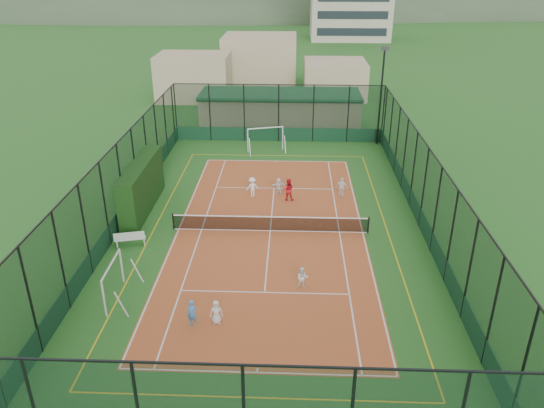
{
  "coord_description": "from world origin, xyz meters",
  "views": [
    {
      "loc": [
        1.23,
        -27.89,
        14.86
      ],
      "look_at": [
        0.06,
        1.23,
        1.2
      ],
      "focal_mm": 35.0,
      "sensor_mm": 36.0,
      "label": 1
    }
  ],
  "objects_px": {
    "floodlight_ne": "(381,97)",
    "coach": "(288,190)",
    "child_near_mid": "(192,313)",
    "child_near_right": "(302,278)",
    "futsal_goal_far": "(265,139)",
    "child_far_right": "(342,187)",
    "clubhouse": "(280,109)",
    "child_near_left": "(216,312)",
    "child_far_back": "(279,186)",
    "white_bench": "(130,238)",
    "child_far_left": "(252,187)",
    "futsal_goal_near": "(113,282)"
  },
  "relations": [
    {
      "from": "child_far_left",
      "to": "floodlight_ne",
      "type": "bearing_deg",
      "value": -151.85
    },
    {
      "from": "child_near_right",
      "to": "child_far_right",
      "type": "height_order",
      "value": "child_far_right"
    },
    {
      "from": "child_near_left",
      "to": "child_far_back",
      "type": "bearing_deg",
      "value": 73.95
    },
    {
      "from": "white_bench",
      "to": "futsal_goal_near",
      "type": "relative_size",
      "value": 0.58
    },
    {
      "from": "floodlight_ne",
      "to": "futsal_goal_far",
      "type": "bearing_deg",
      "value": -166.8
    },
    {
      "from": "child_near_right",
      "to": "child_far_back",
      "type": "distance_m",
      "value": 11.48
    },
    {
      "from": "floodlight_ne",
      "to": "child_near_mid",
      "type": "xyz_separation_m",
      "value": [
        -11.64,
        -25.63,
        -3.48
      ]
    },
    {
      "from": "white_bench",
      "to": "futsal_goal_near",
      "type": "bearing_deg",
      "value": -96.54
    },
    {
      "from": "child_far_back",
      "to": "coach",
      "type": "bearing_deg",
      "value": 112.64
    },
    {
      "from": "floodlight_ne",
      "to": "futsal_goal_near",
      "type": "height_order",
      "value": "floodlight_ne"
    },
    {
      "from": "floodlight_ne",
      "to": "futsal_goal_near",
      "type": "relative_size",
      "value": 2.84
    },
    {
      "from": "floodlight_ne",
      "to": "coach",
      "type": "relative_size",
      "value": 5.42
    },
    {
      "from": "child_near_mid",
      "to": "floodlight_ne",
      "type": "bearing_deg",
      "value": 75.36
    },
    {
      "from": "futsal_goal_far",
      "to": "child_near_mid",
      "type": "xyz_separation_m",
      "value": [
        -2.01,
        -23.37,
        -0.35
      ]
    },
    {
      "from": "child_near_right",
      "to": "child_far_right",
      "type": "relative_size",
      "value": 0.83
    },
    {
      "from": "white_bench",
      "to": "child_far_back",
      "type": "distance_m",
      "value": 11.08
    },
    {
      "from": "white_bench",
      "to": "floodlight_ne",
      "type": "bearing_deg",
      "value": 34.43
    },
    {
      "from": "child_near_mid",
      "to": "child_far_right",
      "type": "height_order",
      "value": "child_far_right"
    },
    {
      "from": "clubhouse",
      "to": "futsal_goal_near",
      "type": "xyz_separation_m",
      "value": [
        -7.11,
        -29.14,
        -0.64
      ]
    },
    {
      "from": "floodlight_ne",
      "to": "child_far_right",
      "type": "relative_size",
      "value": 5.89
    },
    {
      "from": "child_near_left",
      "to": "child_far_back",
      "type": "distance_m",
      "value": 14.47
    },
    {
      "from": "coach",
      "to": "futsal_goal_far",
      "type": "bearing_deg",
      "value": -75.63
    },
    {
      "from": "floodlight_ne",
      "to": "futsal_goal_near",
      "type": "xyz_separation_m",
      "value": [
        -15.71,
        -23.74,
        -3.19
      ]
    },
    {
      "from": "clubhouse",
      "to": "child_near_left",
      "type": "relative_size",
      "value": 13.13
    },
    {
      "from": "child_near_left",
      "to": "white_bench",
      "type": "bearing_deg",
      "value": 123.87
    },
    {
      "from": "child_near_right",
      "to": "futsal_goal_far",
      "type": "bearing_deg",
      "value": 99.82
    },
    {
      "from": "child_near_mid",
      "to": "child_near_right",
      "type": "bearing_deg",
      "value": 42.18
    },
    {
      "from": "child_far_right",
      "to": "floodlight_ne",
      "type": "bearing_deg",
      "value": -94.49
    },
    {
      "from": "floodlight_ne",
      "to": "child_far_right",
      "type": "distance_m",
      "value": 12.64
    },
    {
      "from": "white_bench",
      "to": "futsal_goal_far",
      "type": "distance_m",
      "value": 17.75
    },
    {
      "from": "futsal_goal_far",
      "to": "child_far_right",
      "type": "height_order",
      "value": "futsal_goal_far"
    },
    {
      "from": "clubhouse",
      "to": "child_far_back",
      "type": "bearing_deg",
      "value": -88.79
    },
    {
      "from": "clubhouse",
      "to": "white_bench",
      "type": "distance_m",
      "value": 25.31
    },
    {
      "from": "floodlight_ne",
      "to": "child_near_mid",
      "type": "height_order",
      "value": "floodlight_ne"
    },
    {
      "from": "child_near_mid",
      "to": "child_far_left",
      "type": "height_order",
      "value": "child_far_left"
    },
    {
      "from": "child_near_left",
      "to": "child_near_mid",
      "type": "relative_size",
      "value": 0.91
    },
    {
      "from": "futsal_goal_far",
      "to": "child_near_mid",
      "type": "distance_m",
      "value": 23.46
    },
    {
      "from": "white_bench",
      "to": "child_far_right",
      "type": "relative_size",
      "value": 1.21
    },
    {
      "from": "child_near_mid",
      "to": "child_near_right",
      "type": "height_order",
      "value": "child_near_mid"
    },
    {
      "from": "clubhouse",
      "to": "child_far_left",
      "type": "height_order",
      "value": "clubhouse"
    },
    {
      "from": "white_bench",
      "to": "child_near_left",
      "type": "relative_size",
      "value": 1.46
    },
    {
      "from": "clubhouse",
      "to": "child_far_back",
      "type": "distance_m",
      "value": 16.58
    },
    {
      "from": "white_bench",
      "to": "child_far_left",
      "type": "height_order",
      "value": "child_far_left"
    },
    {
      "from": "futsal_goal_far",
      "to": "child_near_left",
      "type": "distance_m",
      "value": 23.2
    },
    {
      "from": "child_near_left",
      "to": "child_near_mid",
      "type": "height_order",
      "value": "child_near_mid"
    },
    {
      "from": "white_bench",
      "to": "child_near_left",
      "type": "height_order",
      "value": "child_near_left"
    },
    {
      "from": "white_bench",
      "to": "coach",
      "type": "xyz_separation_m",
      "value": [
        8.81,
        6.52,
        0.3
      ]
    },
    {
      "from": "child_near_left",
      "to": "child_near_mid",
      "type": "xyz_separation_m",
      "value": [
        -1.03,
        -0.2,
        0.06
      ]
    },
    {
      "from": "futsal_goal_near",
      "to": "child_near_left",
      "type": "height_order",
      "value": "futsal_goal_near"
    },
    {
      "from": "futsal_goal_near",
      "to": "child_far_back",
      "type": "bearing_deg",
      "value": -31.59
    }
  ]
}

